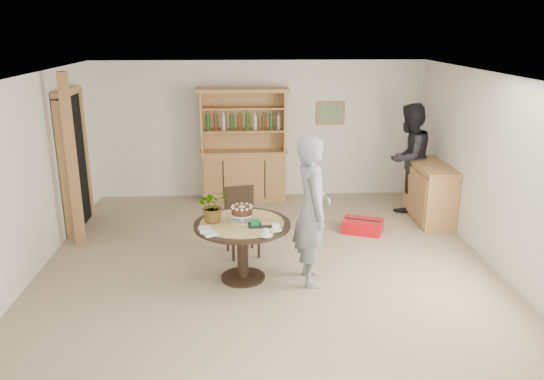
% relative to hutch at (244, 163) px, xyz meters
% --- Properties ---
extents(ground, '(7.00, 7.00, 0.00)m').
position_rel_hutch_xyz_m(ground, '(0.30, -3.24, -0.69)').
color(ground, tan).
rests_on(ground, ground).
extents(room_shell, '(6.04, 7.04, 2.52)m').
position_rel_hutch_xyz_m(room_shell, '(0.30, -3.23, 1.05)').
color(room_shell, white).
rests_on(room_shell, ground).
extents(doorway, '(0.13, 1.10, 2.18)m').
position_rel_hutch_xyz_m(doorway, '(-2.63, -1.24, 0.42)').
color(doorway, black).
rests_on(doorway, ground).
extents(pine_post, '(0.12, 0.12, 2.50)m').
position_rel_hutch_xyz_m(pine_post, '(-2.40, -2.04, 0.56)').
color(pine_post, '#B0814A').
rests_on(pine_post, ground).
extents(hutch, '(1.62, 0.54, 2.04)m').
position_rel_hutch_xyz_m(hutch, '(0.00, 0.00, 0.00)').
color(hutch, tan).
rests_on(hutch, ground).
extents(sideboard, '(0.54, 1.26, 0.94)m').
position_rel_hutch_xyz_m(sideboard, '(3.04, -1.24, -0.22)').
color(sideboard, tan).
rests_on(sideboard, ground).
extents(dining_table, '(1.20, 1.20, 0.76)m').
position_rel_hutch_xyz_m(dining_table, '(-0.03, -3.24, -0.08)').
color(dining_table, black).
rests_on(dining_table, ground).
extents(dining_chair, '(0.51, 0.51, 0.95)m').
position_rel_hutch_xyz_m(dining_chair, '(-0.05, -2.41, -0.15)').
color(dining_chair, black).
rests_on(dining_chair, ground).
extents(birthday_cake, '(0.30, 0.30, 0.20)m').
position_rel_hutch_xyz_m(birthday_cake, '(-0.03, -3.19, 0.19)').
color(birthday_cake, white).
rests_on(birthday_cake, dining_table).
extents(flower_vase, '(0.47, 0.44, 0.42)m').
position_rel_hutch_xyz_m(flower_vase, '(-0.38, -3.19, 0.28)').
color(flower_vase, '#3F7233').
rests_on(flower_vase, dining_table).
extents(gift_tray, '(0.30, 0.20, 0.08)m').
position_rel_hutch_xyz_m(gift_tray, '(0.19, -3.36, 0.10)').
color(gift_tray, black).
rests_on(gift_tray, dining_table).
extents(coffee_cup_a, '(0.15, 0.15, 0.09)m').
position_rel_hutch_xyz_m(coffee_cup_a, '(0.37, -3.52, 0.11)').
color(coffee_cup_a, white).
rests_on(coffee_cup_a, dining_table).
extents(coffee_cup_b, '(0.15, 0.15, 0.08)m').
position_rel_hutch_xyz_m(coffee_cup_b, '(0.25, -3.69, 0.11)').
color(coffee_cup_b, white).
rests_on(coffee_cup_b, dining_table).
extents(napkins, '(0.24, 0.33, 0.03)m').
position_rel_hutch_xyz_m(napkins, '(-0.44, -3.55, 0.09)').
color(napkins, white).
rests_on(napkins, dining_table).
extents(teen_boy, '(0.48, 0.71, 1.87)m').
position_rel_hutch_xyz_m(teen_boy, '(0.82, -3.34, 0.25)').
color(teen_boy, gray).
rests_on(teen_boy, ground).
extents(adult_person, '(1.14, 1.12, 1.86)m').
position_rel_hutch_xyz_m(adult_person, '(2.80, -0.73, 0.24)').
color(adult_person, black).
rests_on(adult_person, ground).
extents(red_suitcase, '(0.71, 0.60, 0.21)m').
position_rel_hutch_xyz_m(red_suitcase, '(1.84, -1.75, -0.59)').
color(red_suitcase, red).
rests_on(red_suitcase, ground).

